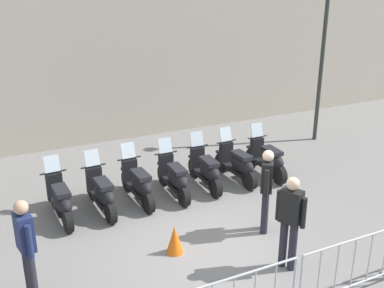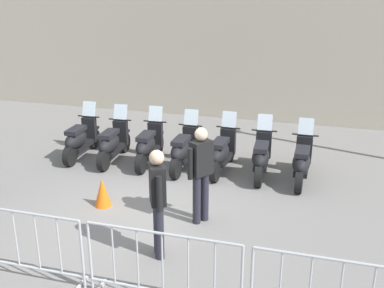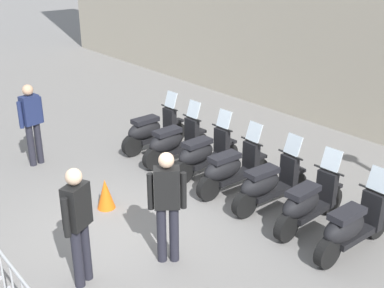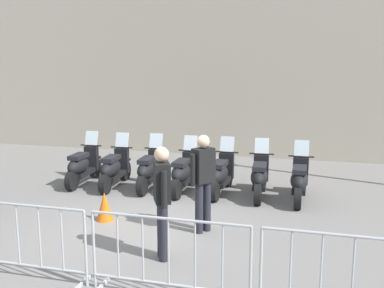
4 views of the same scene
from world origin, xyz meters
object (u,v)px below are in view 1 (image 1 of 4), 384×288
Objects in this scene: officer_by_barriers at (26,245)px; motorcycle_1 at (102,193)px; barrier_segment_2 at (353,268)px; officer_mid_plaza at (290,218)px; motorcycle_2 at (138,184)px; motorcycle_3 at (174,178)px; traffic_cone at (175,239)px; motorcycle_0 at (61,200)px; officer_near_row_end at (266,186)px; street_lamp at (324,35)px; motorcycle_5 at (237,164)px; motorcycle_4 at (206,170)px; motorcycle_6 at (268,159)px.

motorcycle_1 is at bearing 41.98° from officer_by_barriers.
barrier_segment_2 is 1.19× the size of officer_mid_plaza.
officer_by_barriers is at bearing -148.17° from motorcycle_2.
motorcycle_3 is 3.51m from officer_mid_plaza.
motorcycle_3 is 2.33m from traffic_cone.
motorcycle_0 is 2.56m from officer_by_barriers.
officer_near_row_end reaches higher than traffic_cone.
officer_mid_plaza reaches higher than barrier_segment_2.
street_lamp is at bearing 3.92° from motorcycle_2.
motorcycle_3 is 1.72m from motorcycle_5.
street_lamp reaches higher than motorcycle_2.
officer_near_row_end is at bearing -118.17° from motorcycle_5.
officer_mid_plaza is 1.00× the size of officer_by_barriers.
barrier_segment_2 is 2.32m from officer_near_row_end.
motorcycle_2 is at bearing -8.78° from motorcycle_0.
officer_near_row_end is 1.25m from officer_mid_plaza.
motorcycle_1 is 0.84× the size of barrier_segment_2.
motorcycle_2 is at bearing 170.27° from motorcycle_4.
motorcycle_0 is at bearing 117.02° from traffic_cone.
officer_mid_plaza is at bearing -89.51° from motorcycle_3.
motorcycle_2 is 0.33× the size of street_lamp.
motorcycle_5 reaches higher than barrier_segment_2.
motorcycle_0 is 5.14m from motorcycle_6.
barrier_segment_2 is (-1.43, -4.36, 0.07)m from motorcycle_5.
motorcycle_4 is at bearing 167.48° from motorcycle_6.
barrier_segment_2 reaches higher than traffic_cone.
street_lamp is (5.70, 0.66, 2.74)m from motorcycle_3.
motorcycle_1 is 3.50m from officer_near_row_end.
motorcycle_0 is 2.70m from traffic_cone.
street_lamp is 9.48× the size of traffic_cone.
motorcycle_0 is 3.13× the size of traffic_cone.
motorcycle_2 is at bearing -176.08° from street_lamp.
motorcycle_3 is at bearing -10.62° from motorcycle_0.
street_lamp is at bearing 12.65° from motorcycle_5.
barrier_segment_2 is 5.08m from officer_by_barriers.
motorcycle_4 is (3.38, -0.55, 0.00)m from motorcycle_0.
motorcycle_3 is 0.99× the size of motorcycle_5.
officer_by_barriers is (-1.32, -2.13, 0.53)m from motorcycle_0.
motorcycle_0 is 2.57m from motorcycle_3.
motorcycle_3 is at bearing -173.41° from street_lamp.
motorcycle_2 is 3.81m from officer_mid_plaza.
officer_near_row_end is at bearing -49.15° from motorcycle_1.
motorcycle_1 and motorcycle_5 have the same top height.
officer_by_barriers is at bearing -169.26° from motorcycle_6.
motorcycle_6 is 0.99× the size of officer_by_barriers.
motorcycle_2 is at bearing 77.56° from traffic_cone.
officer_by_barriers reaches higher than motorcycle_5.
street_lamp reaches higher than motorcycle_4.
traffic_cone is at bearing -102.44° from motorcycle_2.
street_lamp is at bearing 1.29° from motorcycle_0.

